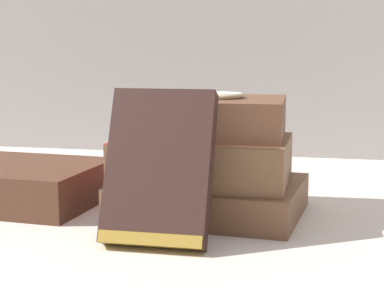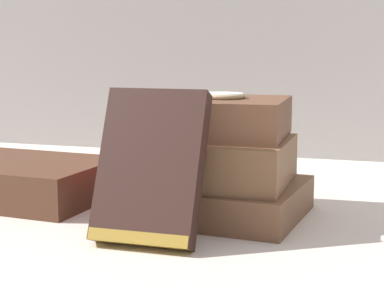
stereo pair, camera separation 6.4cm
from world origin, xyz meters
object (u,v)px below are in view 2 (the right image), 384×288
at_px(book_leaning_front, 150,172).
at_px(reading_glasses, 215,187).
at_px(pocket_watch, 221,96).
at_px(book_flat_top, 205,117).
at_px(book_side_left, 6,178).
at_px(book_flat_middle, 201,160).
at_px(book_flat_bottom, 207,197).

height_order(book_leaning_front, reading_glasses, book_leaning_front).
bearing_deg(pocket_watch, book_flat_top, -168.17).
xyz_separation_m(book_leaning_front, pocket_watch, (0.04, 0.13, 0.07)).
height_order(book_flat_top, book_side_left, book_flat_top).
bearing_deg(book_flat_middle, book_leaning_front, -99.01).
bearing_deg(book_flat_bottom, pocket_watch, 46.00).
height_order(book_flat_middle, book_side_left, book_flat_middle).
bearing_deg(reading_glasses, pocket_watch, -78.34).
distance_m(book_flat_bottom, pocket_watch, 0.12).
relative_size(book_flat_top, pocket_watch, 3.07).
xyz_separation_m(book_flat_top, book_leaning_front, (-0.02, -0.13, -0.04)).
xyz_separation_m(book_leaning_front, reading_glasses, (-0.00, 0.26, -0.07)).
bearing_deg(reading_glasses, book_leaning_front, -95.84).
bearing_deg(book_side_left, book_flat_top, 5.58).
bearing_deg(reading_glasses, book_flat_top, -86.76).
relative_size(book_leaning_front, reading_glasses, 1.46).
xyz_separation_m(pocket_watch, reading_glasses, (-0.04, 0.12, -0.14)).
bearing_deg(book_flat_top, pocket_watch, 9.44).
height_order(book_flat_bottom, book_flat_middle, book_flat_middle).
xyz_separation_m(book_side_left, reading_glasses, (0.25, 0.13, -0.02)).
height_order(book_side_left, pocket_watch, pocket_watch).
distance_m(book_flat_bottom, reading_glasses, 0.14).
xyz_separation_m(book_flat_top, book_side_left, (-0.27, -0.00, -0.09)).
relative_size(book_flat_top, book_side_left, 0.67).
relative_size(book_flat_middle, reading_glasses, 1.83).
bearing_deg(book_flat_top, book_flat_bottom, -61.89).
distance_m(book_side_left, reading_glasses, 0.28).
height_order(book_flat_bottom, book_flat_top, book_flat_top).
xyz_separation_m(book_flat_middle, book_side_left, (-0.27, 0.01, -0.04)).
height_order(book_flat_bottom, book_side_left, book_side_left).
xyz_separation_m(book_flat_middle, book_flat_top, (0.00, 0.01, 0.05)).
bearing_deg(book_side_left, book_leaning_front, -21.76).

